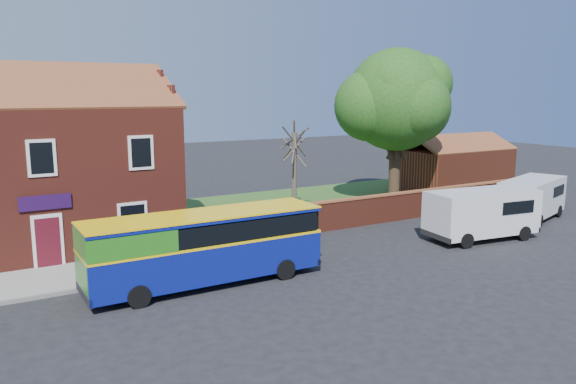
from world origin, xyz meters
TOP-DOWN VIEW (x-y plane):
  - ground at (0.00, 0.00)m, footprint 120.00×120.00m
  - pavement at (-7.00, 5.75)m, footprint 18.00×3.50m
  - kerb at (-7.00, 4.00)m, footprint 18.00×0.15m
  - grass_strip at (13.00, 13.00)m, footprint 26.00×12.00m
  - shop_building at (-7.02, 11.50)m, footprint 12.30×8.13m
  - boundary_wall at (13.00, 7.00)m, footprint 22.00×0.38m
  - outbuilding at (22.00, 13.00)m, footprint 8.20×5.06m
  - bus at (-2.45, 2.44)m, footprint 9.00×2.39m
  - van_near at (12.11, 1.70)m, footprint 5.80×2.92m
  - van_far at (18.13, 3.28)m, footprint 5.69×3.64m
  - large_tree at (14.33, 10.83)m, footprint 8.15×6.45m
  - bare_tree at (6.89, 10.94)m, footprint 2.01×2.39m

SIDE VIEW (x-z plane):
  - ground at x=0.00m, z-range 0.00..0.00m
  - grass_strip at x=13.00m, z-range 0.00..0.04m
  - pavement at x=-7.00m, z-range 0.00..0.12m
  - kerb at x=-7.00m, z-range 0.00..0.14m
  - boundary_wall at x=13.00m, z-range 0.01..1.61m
  - van_far at x=18.13m, z-range 0.14..2.47m
  - van_near at x=12.11m, z-range 0.15..2.59m
  - bus at x=-2.45m, z-range 0.19..2.94m
  - outbuilding at x=22.00m, z-range -0.48..3.69m
  - bare_tree at x=6.89m, z-range 0.07..5.43m
  - shop_building at x=-7.02m, z-range -1.84..8.66m
  - large_tree at x=14.33m, z-range 1.54..11.48m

